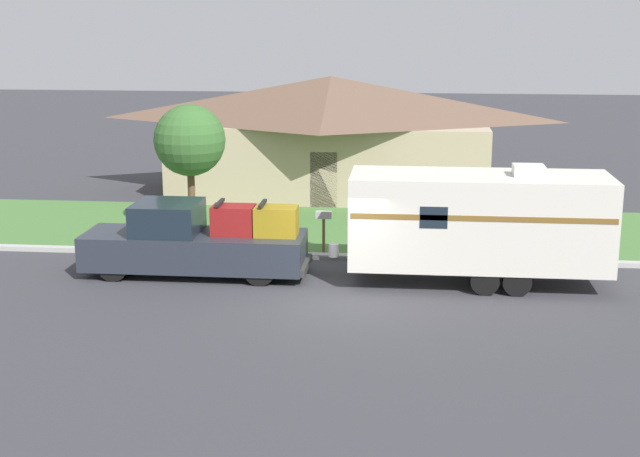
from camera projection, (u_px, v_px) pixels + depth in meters
The scene contains 8 objects.
ground_plane at pixel (335, 298), 22.64m from camera, with size 120.00×120.00×0.00m, color #38383D.
curb_strip at pixel (346, 257), 26.25m from camera, with size 80.00×0.30×0.14m.
lawn_strip at pixel (353, 229), 29.79m from camera, with size 80.00×7.00×0.03m.
house_across_street at pixel (331, 133), 35.46m from camera, with size 13.15×6.54×4.65m.
pickup_truck at pixel (196, 242), 24.49m from camera, with size 6.20×1.93×2.10m.
travel_trailer at pixel (479, 220), 23.55m from camera, with size 7.82×2.36×3.23m.
mailbox at pixel (324, 221), 26.66m from camera, with size 0.48×0.20×1.30m.
tree_in_yard at pixel (190, 141), 28.77m from camera, with size 2.32×2.32×4.22m.
Camera 1 is at (1.80, -21.51, 7.08)m, focal length 50.00 mm.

